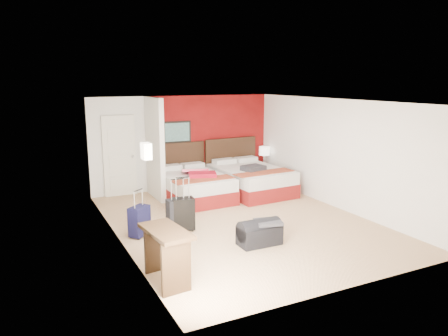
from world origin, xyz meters
TOP-DOWN VIEW (x-y plane):
  - ground at (0.00, 0.00)m, footprint 6.50×6.50m
  - room_walls at (-1.40, 1.42)m, footprint 5.02×6.52m
  - red_accent_panel at (0.75, 3.23)m, footprint 3.50×0.04m
  - partition_wall at (-1.00, 2.61)m, footprint 0.12×1.20m
  - entry_door at (-1.75, 3.20)m, footprint 0.82×0.06m
  - bed_left at (-0.22, 2.05)m, footprint 1.54×2.13m
  - bed_right at (1.36, 1.96)m, footprint 1.67×2.29m
  - red_suitcase_open at (-0.12, 1.95)m, footprint 0.90×1.06m
  - jacket_bundle at (1.26, 1.66)m, footprint 0.61×0.52m
  - nightstand at (2.29, 2.80)m, footprint 0.38×0.38m
  - table_lamp at (2.29, 2.80)m, footprint 0.32×0.32m
  - suitcase_black at (-1.26, 0.02)m, footprint 0.45×0.31m
  - suitcase_charcoal at (-1.36, 0.05)m, footprint 0.42×0.27m
  - suitcase_navy at (-2.11, 0.09)m, footprint 0.47×0.44m
  - duffel_bag at (-0.29, -1.26)m, footprint 0.77×0.41m
  - jacket_draped at (-0.14, -1.31)m, footprint 0.53×0.48m
  - desk at (-2.25, -1.91)m, footprint 0.59×1.02m

SIDE VIEW (x-z plane):
  - ground at x=0.00m, z-range 0.00..0.00m
  - duffel_bag at x=-0.29m, z-range 0.00..0.39m
  - nightstand at x=2.29m, z-range 0.00..0.50m
  - suitcase_navy at x=-2.11m, z-range 0.00..0.56m
  - suitcase_charcoal at x=-1.36m, z-range 0.00..0.62m
  - bed_left at x=-0.22m, z-range 0.00..0.62m
  - suitcase_black at x=-1.26m, z-range 0.00..0.63m
  - bed_right at x=1.36m, z-range 0.00..0.66m
  - desk at x=-2.25m, z-range 0.00..0.81m
  - jacket_draped at x=-0.14m, z-range 0.39..0.45m
  - red_suitcase_open at x=-0.12m, z-range 0.62..0.73m
  - jacket_bundle at x=1.26m, z-range 0.66..0.79m
  - table_lamp at x=2.29m, z-range 0.50..1.04m
  - entry_door at x=-1.75m, z-range 0.00..2.05m
  - red_accent_panel at x=0.75m, z-range 0.00..2.50m
  - partition_wall at x=-1.00m, z-range 0.00..2.50m
  - room_walls at x=-1.40m, z-range 0.01..2.51m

